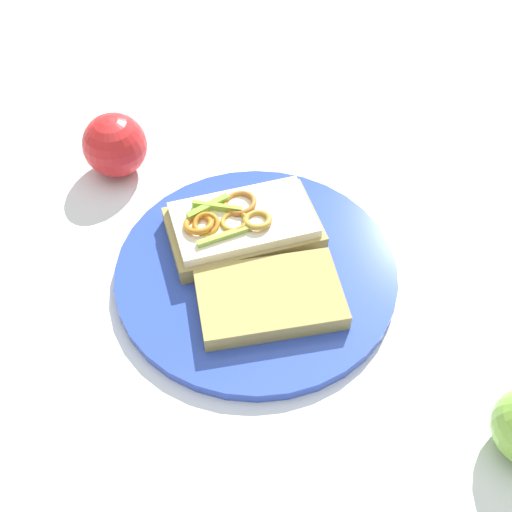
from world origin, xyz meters
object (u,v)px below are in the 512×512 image
(sandwich, at_px, (242,226))
(plate, at_px, (256,272))
(apple_2, at_px, (115,145))
(bread_slice_side, at_px, (270,297))

(sandwich, bearing_deg, plate, -88.32)
(apple_2, bearing_deg, bread_slice_side, 107.67)
(sandwich, distance_m, bread_slice_side, 0.10)
(plate, bearing_deg, bread_slice_side, 83.68)
(sandwich, height_order, apple_2, apple_2)
(bread_slice_side, bearing_deg, plate, 96.09)
(plate, bearing_deg, sandwich, -94.64)
(plate, bearing_deg, apple_2, -67.62)
(sandwich, bearing_deg, bread_slice_side, -89.16)
(apple_2, bearing_deg, plate, 112.38)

